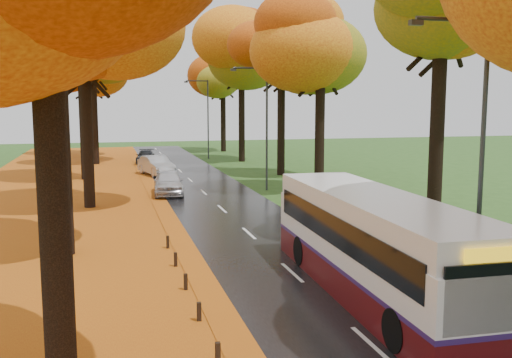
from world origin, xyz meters
name	(u,v)px	position (x,y,z in m)	size (l,w,h in m)	color
road	(218,206)	(0.00, 25.00, 0.02)	(6.50, 90.00, 0.04)	black
centre_line	(218,206)	(0.00, 25.00, 0.04)	(0.12, 90.00, 0.01)	silver
leaf_verge	(47,214)	(-9.00, 25.00, 0.01)	(12.00, 90.00, 0.02)	#983B0D
leaf_drift	(163,208)	(-3.05, 25.00, 0.04)	(0.90, 90.00, 0.01)	#B46512
trees_left	(78,31)	(-7.18, 27.06, 9.53)	(9.20, 74.00, 13.88)	black
trees_right	(329,36)	(7.19, 26.91, 9.69)	(9.30, 74.20, 13.96)	black
streetlamp_near	(475,139)	(3.95, 8.00, 4.71)	(2.45, 0.18, 8.00)	#333538
streetlamp_mid	(263,118)	(3.95, 30.00, 4.71)	(2.45, 0.18, 8.00)	#333538
streetlamp_far	(206,113)	(3.95, 52.00, 4.71)	(2.45, 0.18, 8.00)	#333538
bus	(374,243)	(1.66, 9.32, 1.60)	(2.93, 11.40, 2.98)	#470B0E
car_white	(168,182)	(-2.25, 29.67, 0.79)	(1.78, 4.42, 1.51)	silver
car_silver	(156,165)	(-2.15, 39.61, 0.81)	(1.62, 4.65, 1.53)	#979A9E
car_dark	(146,157)	(-2.34, 49.10, 0.65)	(1.70, 4.19, 1.21)	black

